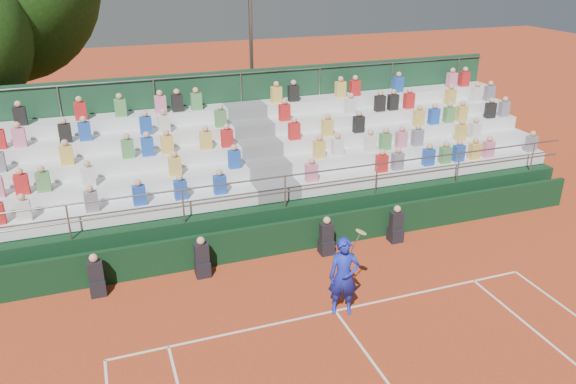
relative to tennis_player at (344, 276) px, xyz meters
name	(u,v)px	position (x,y,z in m)	size (l,w,h in m)	color
ground	(335,311)	(-0.16, 0.08, -1.01)	(90.00, 90.00, 0.00)	#BB421F
courtside_wall	(291,236)	(-0.16, 3.28, -0.51)	(20.00, 0.15, 1.00)	black
line_officials	(263,250)	(-1.18, 2.83, -0.54)	(9.13, 0.40, 1.19)	black
grandstand	(259,179)	(-0.15, 6.52, 0.07)	(20.00, 5.20, 4.40)	black
tennis_player	(344,276)	(0.00, 0.00, 0.00)	(0.96, 0.70, 2.22)	#1726B3
floodlight_mast	(251,30)	(1.31, 12.24, 4.23)	(0.60, 0.25, 9.11)	gray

